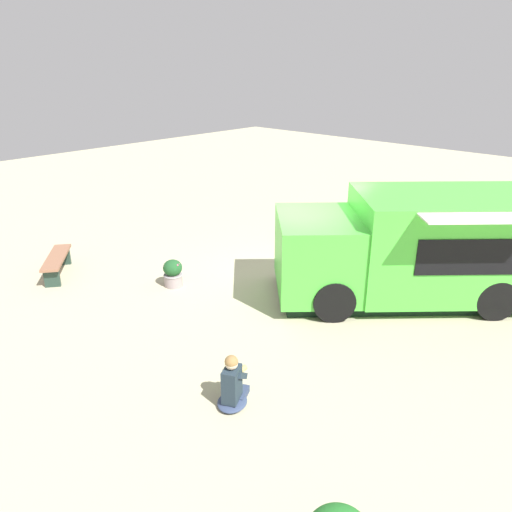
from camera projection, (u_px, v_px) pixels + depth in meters
The scene contains 7 objects.
ground_plane at pixel (294, 279), 11.38m from camera, with size 40.00×40.00×0.00m, color #B7AF8C.
food_truck at pixel (414, 249), 10.17m from camera, with size 5.48×5.43×2.28m.
person_customer at pixel (233, 385), 7.14m from camera, with size 0.62×0.78×0.86m.
planter_flowering_near at pixel (364, 210), 15.17m from camera, with size 0.71×0.71×0.81m.
planter_flowering_side at pixel (173, 273), 10.94m from camera, with size 0.44×0.44×0.63m.
plaza_bench at pixel (57, 261), 11.48m from camera, with size 1.56×1.31×0.48m.
trash_bin at pixel (303, 226), 13.68m from camera, with size 0.49×0.49×0.85m.
Camera 1 is at (-6.42, 8.16, 4.79)m, focal length 33.86 mm.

